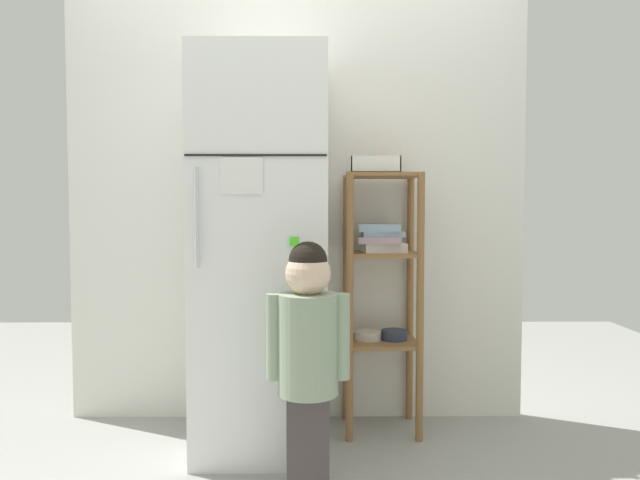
# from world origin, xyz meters

# --- Properties ---
(ground_plane) EXTENTS (6.00, 6.00, 0.00)m
(ground_plane) POSITION_xyz_m (0.00, 0.00, 0.00)
(ground_plane) COLOR #999993
(kitchen_wall_back) EXTENTS (2.39, 0.03, 2.31)m
(kitchen_wall_back) POSITION_xyz_m (0.00, 0.38, 1.15)
(kitchen_wall_back) COLOR silver
(kitchen_wall_back) RESTS_ON ground
(refrigerator) EXTENTS (0.59, 0.70, 1.81)m
(refrigerator) POSITION_xyz_m (-0.15, 0.02, 0.90)
(refrigerator) COLOR white
(refrigerator) RESTS_ON ground
(child_standing) EXTENTS (0.32, 0.24, 0.99)m
(child_standing) POSITION_xyz_m (0.07, -0.51, 0.60)
(child_standing) COLOR #453D3D
(child_standing) RESTS_ON ground
(pantry_shelf_unit) EXTENTS (0.37, 0.33, 1.28)m
(pantry_shelf_unit) POSITION_xyz_m (0.42, 0.19, 0.79)
(pantry_shelf_unit) COLOR olive
(pantry_shelf_unit) RESTS_ON ground
(fruit_bin) EXTENTS (0.24, 0.17, 0.09)m
(fruit_bin) POSITION_xyz_m (0.39, 0.16, 1.32)
(fruit_bin) COLOR white
(fruit_bin) RESTS_ON pantry_shelf_unit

